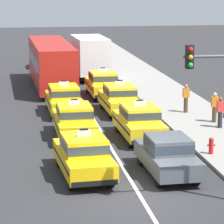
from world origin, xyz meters
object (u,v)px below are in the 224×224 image
bus_left_fourth (51,62)px  taxi_left_fifth (44,58)px  pedestrian_by_storefront (221,112)px  taxi_right_fourth (103,83)px  taxi_right_sixth (78,55)px  box_truck_right_fifth (88,55)px  pedestrian_trailing (215,107)px  taxi_left_nearest (84,155)px  taxi_left_second (74,120)px  pedestrian_mid_block (186,98)px  taxi_left_third (64,99)px  taxi_right_third (119,98)px  sedan_right_nearest (168,154)px  fire_hydrant (211,145)px  taxi_right_second (139,121)px

bus_left_fourth → taxi_left_fifth: (0.02, 9.80, -0.94)m
taxi_left_fifth → pedestrian_by_storefront: taxi_left_fifth is taller
taxi_right_fourth → taxi_right_sixth: (0.01, 15.65, 0.00)m
box_truck_right_fifth → pedestrian_trailing: size_ratio=4.40×
taxi_left_nearest → bus_left_fourth: bus_left_fourth is taller
taxi_left_second → pedestrian_mid_block: (6.82, 4.22, 0.09)m
taxi_left_second → taxi_right_fourth: same height
taxi_left_third → pedestrian_mid_block: 7.00m
taxi_right_third → sedan_right_nearest: bearing=-90.5°
taxi_right_fourth → taxi_right_sixth: bearing=90.0°
pedestrian_by_storefront → taxi_right_sixth: bearing=100.0°
taxi_left_nearest → taxi_left_third: (0.22, 11.82, 0.00)m
pedestrian_mid_block → fire_hydrant: bearing=-98.4°
pedestrian_by_storefront → fire_hydrant: 5.07m
taxi_left_third → pedestrian_trailing: size_ratio=2.87×
taxi_left_second → taxi_left_fifth: bearing=90.3°
taxi_left_fifth → pedestrian_trailing: size_ratio=2.91×
taxi_left_second → taxi_right_third: 6.17m
bus_left_fourth → fire_hydrant: (5.71, -19.05, -1.27)m
bus_left_fourth → taxi_right_sixth: bearing=74.9°
bus_left_fourth → pedestrian_trailing: bus_left_fourth is taller
pedestrian_mid_block → pedestrian_by_storefront: pedestrian_mid_block is taller
taxi_left_nearest → taxi_right_sixth: (3.21, 32.41, 0.00)m
taxi_left_nearest → pedestrian_by_storefront: taxi_left_nearest is taller
box_truck_right_fifth → taxi_right_sixth: box_truck_right_fifth is taller
taxi_left_fifth → taxi_right_fourth: 14.26m
taxi_left_second → taxi_left_fifth: 24.50m
taxi_left_second → fire_hydrant: bearing=-38.1°
taxi_left_third → pedestrian_by_storefront: (7.58, -5.34, 0.07)m
pedestrian_trailing → fire_hydrant: pedestrian_trailing is taller
taxi_right_sixth → sedan_right_nearest: bearing=-89.8°
pedestrian_trailing → fire_hydrant: bearing=-109.5°
sedan_right_nearest → taxi_left_nearest: bearing=174.6°
taxi_right_fourth → box_truck_right_fifth: (0.06, 8.07, 0.90)m
taxi_left_nearest → taxi_right_second: 6.41m
sedan_right_nearest → box_truck_right_fifth: 25.16m
box_truck_right_fifth → taxi_right_sixth: size_ratio=1.54×
taxi_left_third → taxi_right_second: (3.13, -6.36, 0.00)m
pedestrian_mid_block → pedestrian_by_storefront: bearing=-79.6°
taxi_left_second → pedestrian_mid_block: size_ratio=2.83×
taxi_right_third → pedestrian_trailing: size_ratio=2.87×
taxi_left_fifth → fire_hydrant: taxi_left_fifth is taller
taxi_left_nearest → sedan_right_nearest: 3.34m
taxi_right_fourth → taxi_left_second: bearing=-105.6°
sedan_right_nearest → pedestrian_trailing: bearing=60.3°
bus_left_fourth → taxi_right_sixth: (3.11, 11.52, -0.94)m
fire_hydrant → sedan_right_nearest: bearing=-139.3°
taxi_left_second → taxi_right_second: 3.17m
taxi_left_third → taxi_right_fourth: 5.77m
taxi_left_third → taxi_right_second: size_ratio=1.00×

